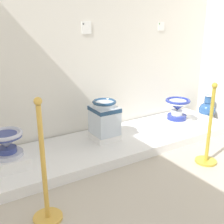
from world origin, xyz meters
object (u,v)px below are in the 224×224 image
Objects in this scene: info_placard_second at (86,28)px; plinth_block_slender_white at (105,136)px; antique_toilet_pale_glazed at (6,141)px; antique_toilet_slender_white at (104,116)px; plinth_block_leftmost at (176,120)px; plinth_block_pale_glazed at (9,161)px; info_placard_third at (161,26)px; stanchion_post_near_right at (208,140)px; stanchion_post_near_left at (45,185)px; antique_toilet_leftmost at (177,106)px; decorative_vase_corner at (207,109)px.

plinth_block_slender_white is at bearing -88.14° from info_placard_second.
antique_toilet_pale_glazed is 1.72m from info_placard_second.
antique_toilet_slender_white is 1.24× the size of plinth_block_leftmost.
plinth_block_pale_glazed is 0.23m from antique_toilet_pale_glazed.
info_placard_third is 1.91m from stanchion_post_near_right.
antique_toilet_pale_glazed reaches higher than plinth_block_pale_glazed.
plinth_block_pale_glazed reaches higher than plinth_block_leftmost.
stanchion_post_near_left reaches higher than plinth_block_leftmost.
info_placard_third is at bearing 91.48° from antique_toilet_leftmost.
antique_toilet_leftmost reaches higher than plinth_block_leftmost.
stanchion_post_near_right reaches higher than plinth_block_leftmost.
plinth_block_pale_glazed is 1.87m from info_placard_second.
antique_toilet_slender_white is at bearing 178.55° from antique_toilet_leftmost.
antique_toilet_slender_white reaches higher than plinth_block_leftmost.
plinth_block_leftmost is (1.25, -0.03, -0.29)m from antique_toilet_slender_white.
info_placard_second reaches higher than plinth_block_leftmost.
stanchion_post_near_right is at bearing -106.86° from info_placard_third.
plinth_block_slender_white is 0.73× the size of antique_toilet_slender_white.
plinth_block_leftmost is 0.37× the size of stanchion_post_near_right.
antique_toilet_slender_white is at bearing -88.14° from info_placard_second.
info_placard_third reaches higher than stanchion_post_near_left.
plinth_block_leftmost is 0.76m from decorative_vase_corner.
info_placard_second is 0.36× the size of decorative_vase_corner.
plinth_block_leftmost is (2.48, 0.06, -0.03)m from plinth_block_pale_glazed.
info_placard_second is (-1.26, 0.45, 1.36)m from plinth_block_leftmost.
decorative_vase_corner is at bearing 17.72° from stanchion_post_near_left.
info_placard_second is 0.15× the size of stanchion_post_near_left.
antique_toilet_pale_glazed is 2.82× the size of info_placard_third.
plinth_block_leftmost is 0.98× the size of antique_toilet_leftmost.
plinth_block_pale_glazed is 3.24m from decorative_vase_corner.
antique_toilet_slender_white reaches higher than plinth_block_pale_glazed.
antique_toilet_pale_glazed is at bearing -178.69° from antique_toilet_leftmost.
plinth_block_pale_glazed is 1.09× the size of plinth_block_leftmost.
antique_toilet_leftmost is (0.00, 0.00, 0.22)m from plinth_block_leftmost.
plinth_block_leftmost is 1.44m from info_placard_third.
info_placard_second reaches higher than stanchion_post_near_right.
decorative_vase_corner is at bearing -26.39° from info_placard_third.
decorative_vase_corner is (0.77, -0.38, -1.33)m from info_placard_third.
antique_toilet_pale_glazed is 1.23m from antique_toilet_slender_white.
info_placard_second is 1.24× the size of info_placard_third.
antique_toilet_slender_white is (1.23, 0.09, 0.02)m from antique_toilet_pale_glazed.
plinth_block_slender_white is 2.08× the size of info_placard_second.
stanchion_post_near_right is at bearing -23.74° from antique_toilet_pale_glazed.
plinth_block_leftmost is 0.22m from antique_toilet_leftmost.
info_placard_second reaches higher than antique_toilet_pale_glazed.
plinth_block_leftmost is 0.82× the size of decorative_vase_corner.
stanchion_post_near_right is at bearing -114.61° from plinth_block_leftmost.
antique_toilet_slender_white reaches higher than antique_toilet_pale_glazed.
info_placard_third reaches higher than stanchion_post_near_right.
antique_toilet_pale_glazed is 0.80× the size of antique_toilet_slender_white.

